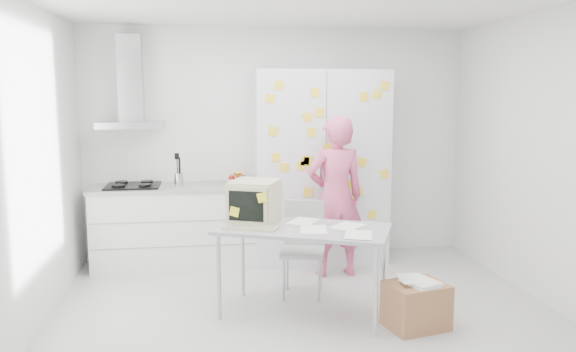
{
  "coord_description": "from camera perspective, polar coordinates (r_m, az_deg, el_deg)",
  "views": [
    {
      "loc": [
        -0.86,
        -4.6,
        1.95
      ],
      "look_at": [
        -0.07,
        0.66,
        1.16
      ],
      "focal_mm": 35.0,
      "sensor_mm": 36.0,
      "label": 1
    }
  ],
  "objects": [
    {
      "name": "floor",
      "position": [
        5.07,
        1.96,
        -14.25
      ],
      "size": [
        4.5,
        4.0,
        0.02
      ],
      "primitive_type": "cube",
      "color": "silver",
      "rests_on": "ground"
    },
    {
      "name": "walls",
      "position": [
        5.42,
        0.65,
        2.13
      ],
      "size": [
        4.52,
        4.01,
        2.7
      ],
      "color": "white",
      "rests_on": "ground"
    },
    {
      "name": "counter_run",
      "position": [
        6.48,
        -11.33,
        -4.88
      ],
      "size": [
        1.84,
        0.63,
        1.28
      ],
      "color": "white",
      "rests_on": "ground"
    },
    {
      "name": "range_hood",
      "position": [
        6.49,
        -15.68,
        8.23
      ],
      "size": [
        0.7,
        0.48,
        1.01
      ],
      "color": "silver",
      "rests_on": "walls"
    },
    {
      "name": "tall_cabinet",
      "position": [
        6.47,
        3.24,
        0.91
      ],
      "size": [
        1.5,
        0.68,
        2.2
      ],
      "color": "silver",
      "rests_on": "ground"
    },
    {
      "name": "person",
      "position": [
        5.96,
        4.83,
        -2.13
      ],
      "size": [
        0.66,
        0.47,
        1.71
      ],
      "primitive_type": "imported",
      "rotation": [
        0.0,
        0.0,
        3.24
      ],
      "color": "#DC5581",
      "rests_on": "ground"
    },
    {
      "name": "desk",
      "position": [
        4.99,
        -1.67,
        -3.83
      ],
      "size": [
        1.64,
        1.26,
        1.17
      ],
      "rotation": [
        0.0,
        0.0,
        -0.41
      ],
      "color": "#A3A7AD",
      "rests_on": "ground"
    },
    {
      "name": "chair",
      "position": [
        5.48,
        1.57,
        -6.73
      ],
      "size": [
        0.5,
        0.5,
        0.91
      ],
      "rotation": [
        0.0,
        0.0,
        -0.25
      ],
      "color": "#ADAEAC",
      "rests_on": "ground"
    },
    {
      "name": "cardboard_box",
      "position": [
        4.92,
        12.89,
        -12.61
      ],
      "size": [
        0.55,
        0.48,
        0.42
      ],
      "rotation": [
        0.0,
        0.0,
        0.23
      ],
      "color": "#A87248",
      "rests_on": "ground"
    }
  ]
}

